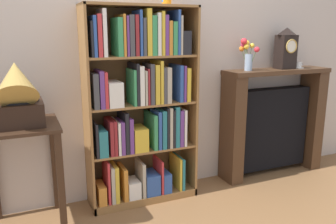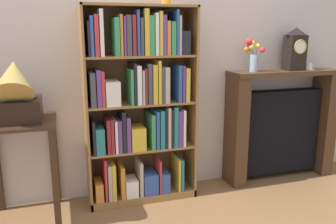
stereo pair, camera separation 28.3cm
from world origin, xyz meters
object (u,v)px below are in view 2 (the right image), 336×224
Objects in this scene: teacup_with_saucer at (308,67)px; flower_vase at (253,54)px; side_table_left at (22,149)px; mantel_clock at (295,49)px; bookshelf at (140,109)px; fireplace_mantel at (280,126)px; gramophone at (16,93)px.

flower_vase is at bearing 179.50° from teacup_with_saucer.
side_table_left is at bearing -177.41° from teacup_with_saucer.
mantel_clock is 0.23m from teacup_with_saucer.
mantel_clock is at bearing -179.17° from teacup_with_saucer.
side_table_left is 2.03× the size of mantel_clock.
mantel_clock is (1.42, 0.02, 0.44)m from bookshelf.
mantel_clock is at bearing -17.43° from fireplace_mantel.
teacup_with_saucer is at bearing 0.83° from mantel_clock.
mantel_clock reaches higher than flower_vase.
gramophone is at bearing -176.15° from mantel_clock.
fireplace_mantel is 0.75m from flower_vase.
side_table_left is at bearing -176.56° from fireplace_mantel.
teacup_with_saucer is at bearing 0.67° from bookshelf.
mantel_clock is (0.08, -0.02, 0.71)m from fireplace_mantel.
fireplace_mantel is 8.60× the size of teacup_with_saucer.
flower_vase is (1.01, 0.02, 0.41)m from bookshelf.
side_table_left is 6.16× the size of teacup_with_saucer.
bookshelf reaches higher than side_table_left.
fireplace_mantel is (1.34, 0.04, -0.26)m from bookshelf.
gramophone reaches higher than fireplace_mantel.
side_table_left is 1.52× the size of gramophone.
gramophone is 4.05× the size of teacup_with_saucer.
fireplace_mantel is at bearing 162.57° from mantel_clock.
gramophone is 2.32m from mantel_clock.
bookshelf is 1.61m from teacup_with_saucer.
side_table_left is at bearing -173.96° from bookshelf.
bookshelf is at bearing -178.66° from flower_vase.
bookshelf is at bearing 8.97° from gramophone.
gramophone is at bearing -90.00° from side_table_left.
fireplace_mantel is 2.83× the size of mantel_clock.
gramophone is 1.33× the size of mantel_clock.
fireplace_mantel is at bearing 3.44° from side_table_left.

